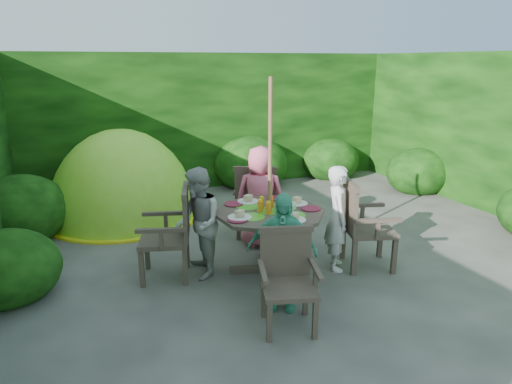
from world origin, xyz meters
name	(u,v)px	position (x,y,z in m)	size (l,w,h in m)	color
ground	(305,254)	(0.00, 0.00, 0.00)	(60.00, 60.00, 0.00)	#43403C
hedge_enclosure	(264,140)	(0.00, 1.33, 1.25)	(9.00, 9.00, 2.50)	black
patio_table	(270,220)	(-0.61, -0.27, 0.62)	(1.56, 1.56, 0.88)	#3B3026
parasol_pole	(270,180)	(-0.62, -0.27, 1.10)	(0.04, 0.04, 2.20)	brown
garden_chair_right	(362,223)	(0.43, -0.56, 0.54)	(0.69, 0.74, 1.01)	#3B3026
garden_chair_left	(172,232)	(-1.67, 0.02, 0.53)	(0.68, 0.72, 1.00)	#3B3026
garden_chair_back	(256,200)	(-0.34, 0.79, 0.53)	(0.77, 0.73, 0.99)	#3B3026
garden_chair_front	(288,277)	(-0.91, -1.33, 0.46)	(0.63, 0.59, 0.87)	#3B3026
child_right	(338,218)	(0.15, -0.48, 0.62)	(0.45, 0.30, 1.23)	silver
child_left	(198,223)	(-1.39, -0.06, 0.62)	(0.61, 0.47, 1.25)	#A7A7A1
child_back	(260,197)	(-0.41, 0.50, 0.66)	(0.65, 0.42, 1.33)	#F56587
child_front	(282,251)	(-0.83, -1.04, 0.59)	(0.69, 0.29, 1.18)	#50BC95
dome_tent	(125,216)	(-1.92, 2.38, 0.00)	(2.57, 2.57, 2.74)	#91DA2A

